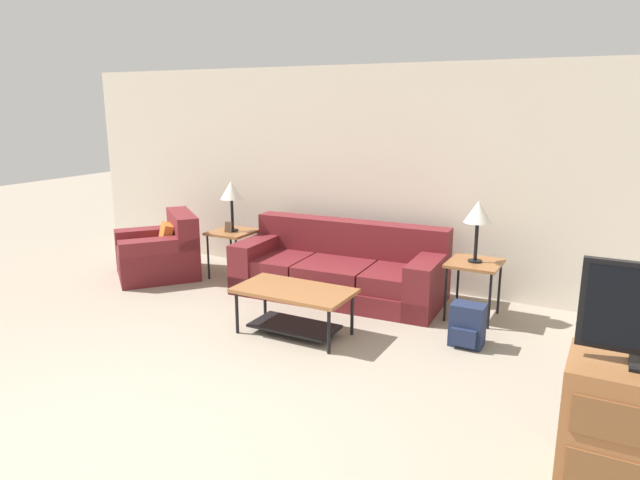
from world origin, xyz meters
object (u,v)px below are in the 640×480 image
(side_table_right, at_px, (474,267))
(table_lamp_left, at_px, (231,192))
(side_table_left, at_px, (233,236))
(couch, at_px, (340,271))
(armchair, at_px, (161,254))
(backpack, at_px, (467,326))
(table_lamp_right, at_px, (478,214))
(coffee_table, at_px, (294,301))

(side_table_right, height_order, table_lamp_left, table_lamp_left)
(side_table_left, bearing_deg, table_lamp_left, -71.57)
(couch, relative_size, armchair, 1.82)
(side_table_right, bearing_deg, table_lamp_left, -180.00)
(side_table_left, relative_size, backpack, 1.51)
(table_lamp_left, distance_m, backpack, 3.36)
(couch, relative_size, side_table_left, 4.03)
(side_table_left, xyz_separation_m, side_table_right, (3.02, 0.00, 0.00))
(couch, bearing_deg, table_lamp_right, 0.49)
(side_table_left, distance_m, side_table_right, 3.02)
(armchair, height_order, backpack, armchair)
(couch, distance_m, coffee_table, 1.23)
(armchair, xyz_separation_m, coffee_table, (2.48, -0.84, 0.05))
(side_table_left, distance_m, backpack, 3.25)
(side_table_left, relative_size, table_lamp_right, 0.95)
(couch, height_order, coffee_table, couch)
(couch, distance_m, armchair, 2.39)
(couch, distance_m, side_table_left, 1.53)
(couch, xyz_separation_m, table_lamp_left, (-1.51, 0.01, 0.80))
(table_lamp_left, bearing_deg, couch, -0.49)
(armchair, distance_m, backpack, 4.02)
(side_table_left, height_order, table_lamp_left, table_lamp_left)
(side_table_left, bearing_deg, coffee_table, -37.33)
(coffee_table, distance_m, side_table_right, 1.88)
(couch, relative_size, coffee_table, 2.16)
(side_table_left, relative_size, table_lamp_left, 0.95)
(side_table_left, xyz_separation_m, table_lamp_left, (0.00, -0.00, 0.56))
(armchair, relative_size, coffee_table, 1.19)
(table_lamp_left, distance_m, table_lamp_right, 3.02)
(coffee_table, relative_size, table_lamp_left, 1.77)
(side_table_left, xyz_separation_m, table_lamp_right, (3.02, -0.00, 0.56))
(backpack, bearing_deg, side_table_right, 100.01)
(coffee_table, bearing_deg, side_table_left, 142.67)
(armchair, bearing_deg, table_lamp_left, 25.34)
(side_table_left, relative_size, side_table_right, 1.00)
(side_table_left, bearing_deg, side_table_right, 0.00)
(couch, relative_size, side_table_right, 4.03)
(table_lamp_left, xyz_separation_m, backpack, (3.15, -0.73, -0.90))
(couch, height_order, side_table_right, couch)
(armchair, xyz_separation_m, backpack, (4.00, -0.33, -0.09))
(side_table_right, distance_m, table_lamp_left, 3.07)
(armchair, height_order, coffee_table, armchair)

